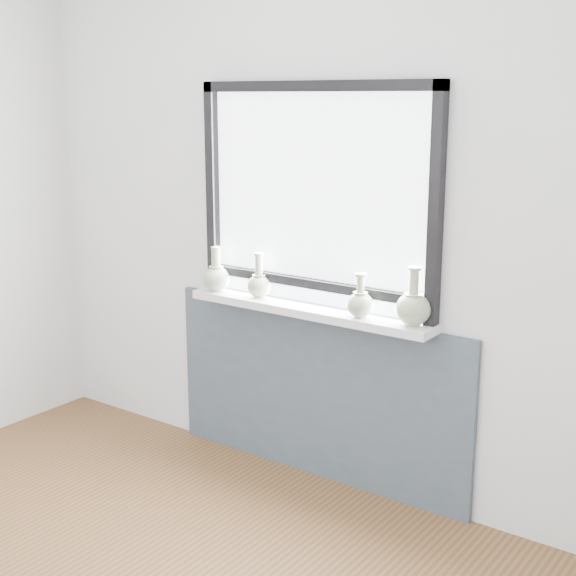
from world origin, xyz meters
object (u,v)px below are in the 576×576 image
Objects in this scene: vase_b at (259,283)px; vase_c at (360,303)px; windowsill at (307,310)px; vase_a at (216,276)px; vase_d at (413,307)px.

vase_b is 1.11× the size of vase_c.
windowsill is 0.32m from vase_c.
vase_d is (1.12, 0.02, 0.01)m from vase_a.
vase_a is 0.26m from vase_b.
vase_d is at bearing 1.04° from vase_a.
vase_d is at bearing 0.15° from windowsill.
vase_d reaches higher than vase_a.
vase_d is (0.86, -0.00, 0.01)m from vase_b.
windowsill is 6.50× the size of vase_c.
vase_c is at bearing -2.55° from vase_b.
vase_c is (0.86, -0.00, -0.01)m from vase_a.
windowsill is 5.86× the size of vase_b.
vase_b is at bearing 179.20° from windowsill.
vase_b reaches higher than windowsill.
vase_a is 1.13× the size of vase_c.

